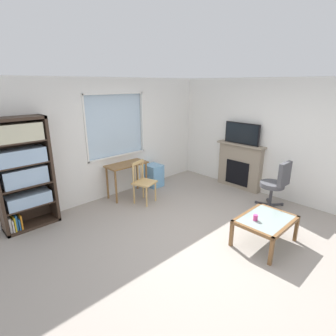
{
  "coord_description": "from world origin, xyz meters",
  "views": [
    {
      "loc": [
        -3.07,
        -2.46,
        2.46
      ],
      "look_at": [
        0.05,
        0.78,
        1.02
      ],
      "focal_mm": 28.44,
      "sensor_mm": 36.0,
      "label": 1
    }
  ],
  "objects_px": {
    "coffee_table": "(266,222)",
    "sippy_cup": "(255,218)",
    "plastic_drawer_unit": "(154,175)",
    "office_chair": "(277,182)",
    "bookshelf": "(22,169)",
    "tv": "(242,133)",
    "desk_under_window": "(127,169)",
    "fireplace": "(240,166)",
    "wooden_chair": "(143,182)"
  },
  "relations": [
    {
      "from": "fireplace",
      "to": "office_chair",
      "type": "bearing_deg",
      "value": -112.02
    },
    {
      "from": "desk_under_window",
      "to": "tv",
      "type": "relative_size",
      "value": 1.06
    },
    {
      "from": "sippy_cup",
      "to": "bookshelf",
      "type": "bearing_deg",
      "value": 126.88
    },
    {
      "from": "bookshelf",
      "to": "desk_under_window",
      "type": "height_order",
      "value": "bookshelf"
    },
    {
      "from": "desk_under_window",
      "to": "office_chair",
      "type": "bearing_deg",
      "value": -55.21
    },
    {
      "from": "wooden_chair",
      "to": "sippy_cup",
      "type": "height_order",
      "value": "wooden_chair"
    },
    {
      "from": "plastic_drawer_unit",
      "to": "tv",
      "type": "height_order",
      "value": "tv"
    },
    {
      "from": "bookshelf",
      "to": "desk_under_window",
      "type": "xyz_separation_m",
      "value": [
        2.05,
        -0.11,
        -0.45
      ]
    },
    {
      "from": "bookshelf",
      "to": "plastic_drawer_unit",
      "type": "bearing_deg",
      "value": -1.11
    },
    {
      "from": "desk_under_window",
      "to": "sippy_cup",
      "type": "height_order",
      "value": "desk_under_window"
    },
    {
      "from": "wooden_chair",
      "to": "tv",
      "type": "bearing_deg",
      "value": -23.4
    },
    {
      "from": "office_chair",
      "to": "coffee_table",
      "type": "relative_size",
      "value": 1.08
    },
    {
      "from": "bookshelf",
      "to": "office_chair",
      "type": "relative_size",
      "value": 1.94
    },
    {
      "from": "plastic_drawer_unit",
      "to": "sippy_cup",
      "type": "bearing_deg",
      "value": -100.46
    },
    {
      "from": "fireplace",
      "to": "coffee_table",
      "type": "bearing_deg",
      "value": -138.58
    },
    {
      "from": "wooden_chair",
      "to": "coffee_table",
      "type": "height_order",
      "value": "wooden_chair"
    },
    {
      "from": "bookshelf",
      "to": "tv",
      "type": "height_order",
      "value": "bookshelf"
    },
    {
      "from": "coffee_table",
      "to": "tv",
      "type": "bearing_deg",
      "value": 41.71
    },
    {
      "from": "fireplace",
      "to": "tv",
      "type": "xyz_separation_m",
      "value": [
        -0.02,
        -0.0,
        0.79
      ]
    },
    {
      "from": "desk_under_window",
      "to": "tv",
      "type": "xyz_separation_m",
      "value": [
        2.24,
        -1.47,
        0.72
      ]
    },
    {
      "from": "coffee_table",
      "to": "sippy_cup",
      "type": "xyz_separation_m",
      "value": [
        -0.17,
        0.09,
        0.11
      ]
    },
    {
      "from": "plastic_drawer_unit",
      "to": "office_chair",
      "type": "distance_m",
      "value": 2.84
    },
    {
      "from": "sippy_cup",
      "to": "tv",
      "type": "bearing_deg",
      "value": 37.5
    },
    {
      "from": "wooden_chair",
      "to": "fireplace",
      "type": "xyz_separation_m",
      "value": [
        2.22,
        -0.95,
        0.09
      ]
    },
    {
      "from": "wooden_chair",
      "to": "fireplace",
      "type": "height_order",
      "value": "fireplace"
    },
    {
      "from": "fireplace",
      "to": "coffee_table",
      "type": "distance_m",
      "value": 2.43
    },
    {
      "from": "desk_under_window",
      "to": "fireplace",
      "type": "height_order",
      "value": "fireplace"
    },
    {
      "from": "bookshelf",
      "to": "tv",
      "type": "xyz_separation_m",
      "value": [
        4.29,
        -1.57,
        0.27
      ]
    },
    {
      "from": "fireplace",
      "to": "office_chair",
      "type": "xyz_separation_m",
      "value": [
        -0.46,
        -1.13,
        0.0
      ]
    },
    {
      "from": "bookshelf",
      "to": "tv",
      "type": "distance_m",
      "value": 4.58
    },
    {
      "from": "bookshelf",
      "to": "wooden_chair",
      "type": "relative_size",
      "value": 2.16
    },
    {
      "from": "tv",
      "to": "sippy_cup",
      "type": "bearing_deg",
      "value": -142.5
    },
    {
      "from": "plastic_drawer_unit",
      "to": "office_chair",
      "type": "bearing_deg",
      "value": -69.76
    },
    {
      "from": "tv",
      "to": "fireplace",
      "type": "bearing_deg",
      "value": 0.0
    },
    {
      "from": "wooden_chair",
      "to": "office_chair",
      "type": "height_order",
      "value": "office_chair"
    },
    {
      "from": "wooden_chair",
      "to": "plastic_drawer_unit",
      "type": "bearing_deg",
      "value": 35.8
    },
    {
      "from": "coffee_table",
      "to": "sippy_cup",
      "type": "height_order",
      "value": "sippy_cup"
    },
    {
      "from": "sippy_cup",
      "to": "coffee_table",
      "type": "bearing_deg",
      "value": -26.94
    },
    {
      "from": "office_chair",
      "to": "sippy_cup",
      "type": "height_order",
      "value": "office_chair"
    },
    {
      "from": "tv",
      "to": "office_chair",
      "type": "distance_m",
      "value": 1.45
    },
    {
      "from": "office_chair",
      "to": "tv",
      "type": "bearing_deg",
      "value": 68.78
    },
    {
      "from": "desk_under_window",
      "to": "tv",
      "type": "bearing_deg",
      "value": -33.17
    },
    {
      "from": "desk_under_window",
      "to": "wooden_chair",
      "type": "relative_size",
      "value": 1.03
    },
    {
      "from": "tv",
      "to": "sippy_cup",
      "type": "height_order",
      "value": "tv"
    },
    {
      "from": "bookshelf",
      "to": "office_chair",
      "type": "distance_m",
      "value": 4.74
    },
    {
      "from": "wooden_chair",
      "to": "sippy_cup",
      "type": "distance_m",
      "value": 2.48
    },
    {
      "from": "tv",
      "to": "wooden_chair",
      "type": "bearing_deg",
      "value": 156.6
    },
    {
      "from": "bookshelf",
      "to": "tv",
      "type": "relative_size",
      "value": 2.22
    },
    {
      "from": "tv",
      "to": "coffee_table",
      "type": "bearing_deg",
      "value": -138.29
    },
    {
      "from": "tv",
      "to": "office_chair",
      "type": "bearing_deg",
      "value": -111.22
    }
  ]
}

